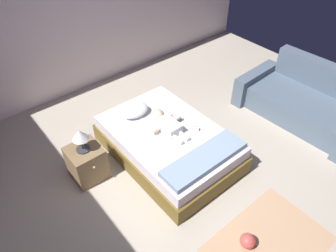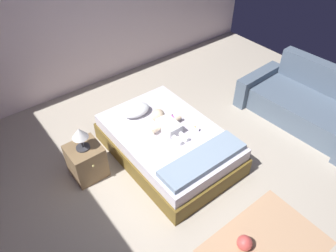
% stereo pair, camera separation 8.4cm
% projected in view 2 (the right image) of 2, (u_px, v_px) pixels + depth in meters
% --- Properties ---
extents(ground_plane, '(8.00, 8.00, 0.00)m').
position_uv_depth(ground_plane, '(183.00, 190.00, 3.99)').
color(ground_plane, '#B1A594').
extents(wall_behind_bed, '(8.00, 0.12, 2.78)m').
position_uv_depth(wall_behind_bed, '(63.00, 13.00, 4.85)').
color(wall_behind_bed, silver).
rests_on(wall_behind_bed, ground_plane).
extents(bed, '(1.29, 1.93, 0.44)m').
position_uv_depth(bed, '(168.00, 144.00, 4.33)').
color(bed, brown).
rests_on(bed, ground_plane).
extents(pillow, '(0.41, 0.27, 0.14)m').
position_uv_depth(pillow, '(136.00, 110.00, 4.41)').
color(pillow, white).
rests_on(pillow, bed).
extents(baby, '(0.49, 0.68, 0.19)m').
position_uv_depth(baby, '(166.00, 123.00, 4.20)').
color(baby, white).
rests_on(baby, bed).
extents(toothbrush, '(0.05, 0.14, 0.02)m').
position_uv_depth(toothbrush, '(173.00, 117.00, 4.40)').
color(toothbrush, '#B629A3').
rests_on(toothbrush, bed).
extents(couch, '(1.17, 2.00, 0.83)m').
position_uv_depth(couch, '(308.00, 104.00, 4.93)').
color(couch, slate).
rests_on(couch, ground_plane).
extents(nightstand, '(0.42, 0.45, 0.48)m').
position_uv_depth(nightstand, '(86.00, 161.00, 4.05)').
color(nightstand, olive).
rests_on(nightstand, ground_plane).
extents(lamp, '(0.20, 0.20, 0.33)m').
position_uv_depth(lamp, '(80.00, 135.00, 3.73)').
color(lamp, '#333338').
rests_on(lamp, nightstand).
extents(rug, '(1.33, 0.92, 0.01)m').
position_uv_depth(rug, '(266.00, 247.00, 3.41)').
color(rug, tan).
rests_on(rug, ground_plane).
extents(toy_ball, '(0.17, 0.17, 0.17)m').
position_uv_depth(toy_ball, '(245.00, 243.00, 3.35)').
color(toy_ball, '#CD4A46').
rests_on(toy_ball, rug).
extents(blanket, '(1.16, 0.35, 0.08)m').
position_uv_depth(blanket, '(203.00, 160.00, 3.74)').
color(blanket, '#8297AE').
rests_on(blanket, bed).
extents(baby_bottle, '(0.09, 0.13, 0.07)m').
position_uv_depth(baby_bottle, '(195.00, 128.00, 4.19)').
color(baby_bottle, white).
rests_on(baby_bottle, bed).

